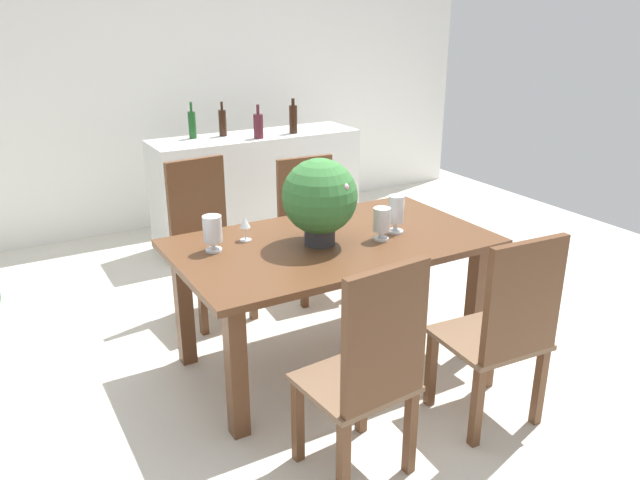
{
  "coord_description": "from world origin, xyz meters",
  "views": [
    {
      "loc": [
        -1.67,
        -3.08,
        1.97
      ],
      "look_at": [
        0.01,
        -0.13,
        0.69
      ],
      "focal_mm": 35.38,
      "sensor_mm": 36.0,
      "label": 1
    }
  ],
  "objects_px": {
    "chair_far_left": "(205,233)",
    "crystal_vase_right": "(396,211)",
    "chair_far_right": "(311,219)",
    "wine_bottle_tall": "(223,123)",
    "crystal_vase_center_near": "(212,230)",
    "flower_centerpiece": "(320,198)",
    "chair_near_right": "(505,326)",
    "chair_near_left": "(370,368)",
    "crystal_vase_left": "(382,221)",
    "wine_bottle_clear": "(293,119)",
    "wine_glass": "(245,224)",
    "kitchen_counter": "(257,189)",
    "dining_table": "(332,258)",
    "wine_bottle_amber": "(192,124)",
    "wine_bottle_green": "(258,126)"
  },
  "relations": [
    {
      "from": "chair_near_left",
      "to": "crystal_vase_left",
      "type": "xyz_separation_m",
      "value": [
        0.62,
        0.82,
        0.29
      ]
    },
    {
      "from": "chair_near_right",
      "to": "chair_far_left",
      "type": "distance_m",
      "value": 2.06
    },
    {
      "from": "chair_far_left",
      "to": "flower_centerpiece",
      "type": "distance_m",
      "value": 1.11
    },
    {
      "from": "crystal_vase_center_near",
      "to": "dining_table",
      "type": "bearing_deg",
      "value": -14.98
    },
    {
      "from": "chair_near_right",
      "to": "flower_centerpiece",
      "type": "relative_size",
      "value": 2.15
    },
    {
      "from": "wine_bottle_clear",
      "to": "crystal_vase_right",
      "type": "bearing_deg",
      "value": -101.21
    },
    {
      "from": "flower_centerpiece",
      "to": "crystal_vase_left",
      "type": "xyz_separation_m",
      "value": [
        0.33,
        -0.11,
        -0.15
      ]
    },
    {
      "from": "kitchen_counter",
      "to": "wine_bottle_tall",
      "type": "bearing_deg",
      "value": 159.84
    },
    {
      "from": "crystal_vase_right",
      "to": "kitchen_counter",
      "type": "height_order",
      "value": "crystal_vase_right"
    },
    {
      "from": "chair_far_left",
      "to": "chair_near_left",
      "type": "height_order",
      "value": "chair_near_left"
    },
    {
      "from": "chair_near_left",
      "to": "chair_far_right",
      "type": "bearing_deg",
      "value": -116.89
    },
    {
      "from": "wine_glass",
      "to": "chair_near_right",
      "type": "bearing_deg",
      "value": -55.93
    },
    {
      "from": "crystal_vase_center_near",
      "to": "flower_centerpiece",
      "type": "bearing_deg",
      "value": -19.02
    },
    {
      "from": "kitchen_counter",
      "to": "chair_near_right",
      "type": "bearing_deg",
      "value": -91.58
    },
    {
      "from": "wine_glass",
      "to": "kitchen_counter",
      "type": "bearing_deg",
      "value": 63.91
    },
    {
      "from": "chair_far_right",
      "to": "wine_bottle_amber",
      "type": "distance_m",
      "value": 1.38
    },
    {
      "from": "chair_near_left",
      "to": "kitchen_counter",
      "type": "height_order",
      "value": "chair_near_left"
    },
    {
      "from": "flower_centerpiece",
      "to": "crystal_vase_left",
      "type": "distance_m",
      "value": 0.38
    },
    {
      "from": "chair_near_left",
      "to": "wine_bottle_green",
      "type": "height_order",
      "value": "wine_bottle_green"
    },
    {
      "from": "chair_far_right",
      "to": "kitchen_counter",
      "type": "height_order",
      "value": "chair_far_right"
    },
    {
      "from": "dining_table",
      "to": "wine_bottle_amber",
      "type": "distance_m",
      "value": 2.19
    },
    {
      "from": "dining_table",
      "to": "crystal_vase_center_near",
      "type": "bearing_deg",
      "value": 165.02
    },
    {
      "from": "wine_bottle_amber",
      "to": "crystal_vase_left",
      "type": "bearing_deg",
      "value": -83.14
    },
    {
      "from": "chair_far_right",
      "to": "wine_glass",
      "type": "bearing_deg",
      "value": -134.29
    },
    {
      "from": "dining_table",
      "to": "chair_far_left",
      "type": "bearing_deg",
      "value": 112.78
    },
    {
      "from": "wine_glass",
      "to": "crystal_vase_right",
      "type": "bearing_deg",
      "value": -20.88
    },
    {
      "from": "chair_far_left",
      "to": "chair_far_right",
      "type": "distance_m",
      "value": 0.8
    },
    {
      "from": "chair_far_right",
      "to": "wine_bottle_tall",
      "type": "relative_size",
      "value": 3.38
    },
    {
      "from": "dining_table",
      "to": "wine_glass",
      "type": "height_order",
      "value": "wine_glass"
    },
    {
      "from": "crystal_vase_right",
      "to": "wine_bottle_tall",
      "type": "height_order",
      "value": "wine_bottle_tall"
    },
    {
      "from": "crystal_vase_right",
      "to": "wine_bottle_amber",
      "type": "relative_size",
      "value": 0.74
    },
    {
      "from": "chair_far_right",
      "to": "crystal_vase_center_near",
      "type": "xyz_separation_m",
      "value": [
        -1.02,
        -0.78,
        0.34
      ]
    },
    {
      "from": "wine_glass",
      "to": "kitchen_counter",
      "type": "relative_size",
      "value": 0.08
    },
    {
      "from": "chair_near_left",
      "to": "crystal_vase_center_near",
      "type": "xyz_separation_m",
      "value": [
        -0.24,
        1.12,
        0.3
      ]
    },
    {
      "from": "chair_far_left",
      "to": "crystal_vase_left",
      "type": "height_order",
      "value": "chair_far_left"
    },
    {
      "from": "chair_far_left",
      "to": "crystal_vase_right",
      "type": "height_order",
      "value": "chair_far_left"
    },
    {
      "from": "chair_near_left",
      "to": "wine_bottle_green",
      "type": "distance_m",
      "value": 2.99
    },
    {
      "from": "kitchen_counter",
      "to": "flower_centerpiece",
      "type": "bearing_deg",
      "value": -105.09
    },
    {
      "from": "crystal_vase_right",
      "to": "wine_bottle_clear",
      "type": "bearing_deg",
      "value": 78.79
    },
    {
      "from": "crystal_vase_right",
      "to": "kitchen_counter",
      "type": "xyz_separation_m",
      "value": [
        0.09,
        2.1,
        -0.4
      ]
    },
    {
      "from": "crystal_vase_center_near",
      "to": "kitchen_counter",
      "type": "bearing_deg",
      "value": 59.63
    },
    {
      "from": "wine_bottle_tall",
      "to": "crystal_vase_center_near",
      "type": "bearing_deg",
      "value": -113.26
    },
    {
      "from": "wine_bottle_clear",
      "to": "chair_near_right",
      "type": "bearing_deg",
      "value": -97.76
    },
    {
      "from": "chair_far_right",
      "to": "crystal_vase_left",
      "type": "bearing_deg",
      "value": -94.19
    },
    {
      "from": "chair_far_left",
      "to": "wine_bottle_green",
      "type": "distance_m",
      "value": 1.34
    },
    {
      "from": "crystal_vase_center_near",
      "to": "wine_glass",
      "type": "xyz_separation_m",
      "value": [
        0.21,
        0.06,
        -0.02
      ]
    },
    {
      "from": "wine_glass",
      "to": "chair_far_right",
      "type": "bearing_deg",
      "value": 41.59
    },
    {
      "from": "chair_near_right",
      "to": "crystal_vase_right",
      "type": "height_order",
      "value": "chair_near_right"
    },
    {
      "from": "flower_centerpiece",
      "to": "wine_bottle_clear",
      "type": "distance_m",
      "value": 2.14
    },
    {
      "from": "flower_centerpiece",
      "to": "crystal_vase_right",
      "type": "xyz_separation_m",
      "value": [
        0.46,
        -0.06,
        -0.13
      ]
    }
  ]
}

